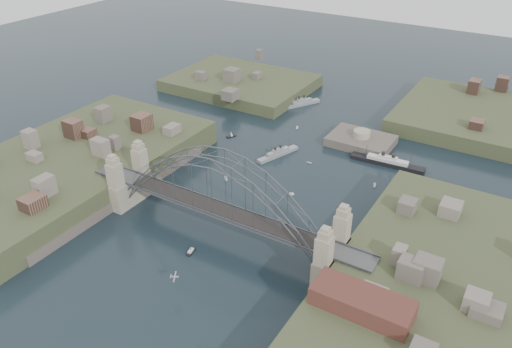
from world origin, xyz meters
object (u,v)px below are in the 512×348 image
object	(u,v)px
wharf_shed	(362,302)
fort_island	(360,145)
naval_cruiser_far	(301,103)
ocean_liner	(387,162)
bridge	(219,197)
naval_cruiser_near	(278,154)

from	to	relation	value
wharf_shed	fort_island	bearing A→B (deg)	110.85
naval_cruiser_far	ocean_liner	bearing A→B (deg)	-33.06
wharf_shed	ocean_liner	distance (m)	77.37
bridge	wharf_shed	distance (m)	46.23
fort_island	ocean_liner	xyz separation A→B (m)	(12.99, -9.55, 1.27)
ocean_liner	wharf_shed	bearing A→B (deg)	-75.68
bridge	fort_island	distance (m)	72.14
fort_island	naval_cruiser_far	bearing A→B (deg)	148.23
bridge	fort_island	bearing A→B (deg)	80.27
ocean_liner	bridge	bearing A→B (deg)	-112.46
fort_island	bridge	bearing A→B (deg)	-99.73
naval_cruiser_far	naval_cruiser_near	bearing A→B (deg)	-73.03
naval_cruiser_near	naval_cruiser_far	bearing A→B (deg)	106.97
wharf_shed	naval_cruiser_far	bearing A→B (deg)	122.26
fort_island	naval_cruiser_far	size ratio (longest dim) A/B	1.37
fort_island	naval_cruiser_near	distance (m)	31.08
bridge	ocean_liner	bearing A→B (deg)	67.54
bridge	ocean_liner	distance (m)	66.40
bridge	naval_cruiser_near	world-z (taller)	bridge
wharf_shed	bridge	bearing A→B (deg)	162.35
fort_island	wharf_shed	xyz separation A→B (m)	(32.00, -84.00, 10.34)
wharf_shed	ocean_liner	size ratio (longest dim) A/B	0.81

